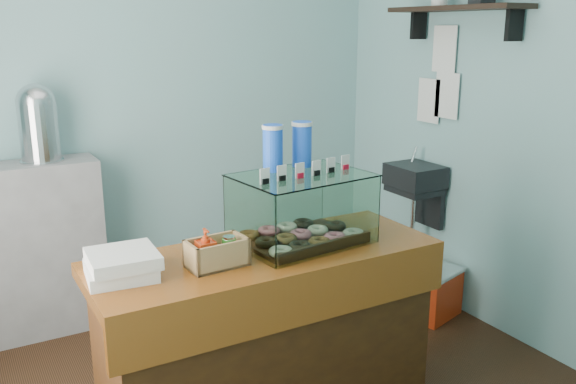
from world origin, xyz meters
TOP-DOWN VIEW (x-y plane):
  - room_shell at (0.03, 0.01)m, footprint 3.54×3.04m
  - counter at (0.00, -0.25)m, footprint 1.60×0.60m
  - back_shelf at (-0.90, 1.32)m, footprint 1.00×0.32m
  - display_case at (0.21, -0.18)m, footprint 0.64×0.50m
  - condiment_crate at (-0.27, -0.30)m, footprint 0.26×0.17m
  - pastry_boxes at (-0.65, -0.22)m, footprint 0.30×0.30m
  - coffee_urn at (-0.71, 1.33)m, footprint 0.26×0.26m
  - red_cooler at (1.51, 0.24)m, footprint 0.43×0.38m

SIDE VIEW (x-z plane):
  - red_cooler at x=1.51m, z-range 0.00..0.33m
  - counter at x=0.00m, z-range 0.01..0.91m
  - back_shelf at x=-0.90m, z-range 0.00..1.10m
  - pastry_boxes at x=-0.65m, z-range 0.90..1.01m
  - condiment_crate at x=-0.27m, z-range 0.88..1.05m
  - display_case at x=0.21m, z-range 0.80..1.35m
  - coffee_urn at x=-0.71m, z-range 1.11..1.58m
  - room_shell at x=0.03m, z-range 0.30..3.12m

